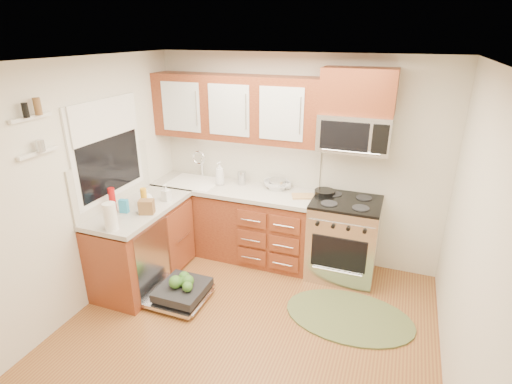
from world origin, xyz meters
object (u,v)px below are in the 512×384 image
at_px(stock_pot, 277,184).
at_px(cutting_board, 303,196).
at_px(rug, 349,316).
at_px(range, 343,238).
at_px(bowl_b, 276,184).
at_px(upper_cabinets, 235,108).
at_px(dishwasher, 180,292).
at_px(bowl_a, 278,185).
at_px(skillet, 325,192).
at_px(microwave, 354,133).
at_px(sink, 194,191).
at_px(cup, 287,185).
at_px(paper_towel_roll, 110,217).

relative_size(stock_pot, cutting_board, 0.81).
height_order(rug, stock_pot, stock_pot).
relative_size(range, bowl_b, 3.23).
distance_m(upper_cabinets, dishwasher, 2.19).
xyz_separation_m(dishwasher, cutting_board, (1.04, 1.13, 0.83)).
bearing_deg(upper_cabinets, bowl_a, 2.64).
height_order(skillet, cutting_board, skillet).
relative_size(microwave, sink, 1.23).
xyz_separation_m(stock_pot, cup, (0.11, 0.05, -0.02)).
distance_m(microwave, cutting_board, 0.92).
bearing_deg(stock_pot, upper_cabinets, 179.20).
distance_m(upper_cabinets, paper_towel_roll, 1.90).
bearing_deg(skillet, bowl_a, 175.22).
height_order(microwave, sink, microwave).
relative_size(cutting_board, cup, 2.34).
xyz_separation_m(upper_cabinets, paper_towel_roll, (-0.63, -1.59, -0.81)).
xyz_separation_m(skillet, paper_towel_roll, (-1.76, -1.57, 0.09)).
distance_m(range, dishwasher, 1.95).
relative_size(dishwasher, skillet, 2.92).
bearing_deg(cutting_board, microwave, 13.45).
xyz_separation_m(microwave, rug, (0.22, -0.89, -1.69)).
distance_m(upper_cabinets, microwave, 1.42).
bearing_deg(sink, cup, 9.37).
xyz_separation_m(upper_cabinets, cutting_board, (0.91, -0.14, -0.94)).
bearing_deg(microwave, paper_towel_roll, -142.31).
bearing_deg(skillet, range, -23.74).
height_order(paper_towel_roll, cup, paper_towel_roll).
bearing_deg(sink, cutting_board, 0.42).
bearing_deg(bowl_a, cutting_board, -25.09).
bearing_deg(bowl_b, dishwasher, -116.55).
bearing_deg(skillet, rug, -61.19).
relative_size(range, dishwasher, 1.36).
bearing_deg(range, rug, -74.35).
bearing_deg(cup, upper_cabinets, -176.55).
height_order(range, bowl_b, bowl_b).
xyz_separation_m(paper_towel_roll, cup, (1.28, 1.63, -0.09)).
bearing_deg(bowl_b, microwave, -3.21).
bearing_deg(cup, rug, -44.64).
height_order(microwave, dishwasher, microwave).
bearing_deg(microwave, cup, 175.12).
bearing_deg(cutting_board, range, -0.05).
height_order(skillet, bowl_b, bowl_b).
relative_size(rug, stock_pot, 6.23).
bearing_deg(skillet, microwave, -0.19).
distance_m(upper_cabinets, rug, 2.64).
bearing_deg(cup, skillet, -7.56).
relative_size(dishwasher, cup, 6.35).
height_order(rug, bowl_a, bowl_a).
height_order(dishwasher, bowl_b, bowl_b).
relative_size(rug, skillet, 5.40).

